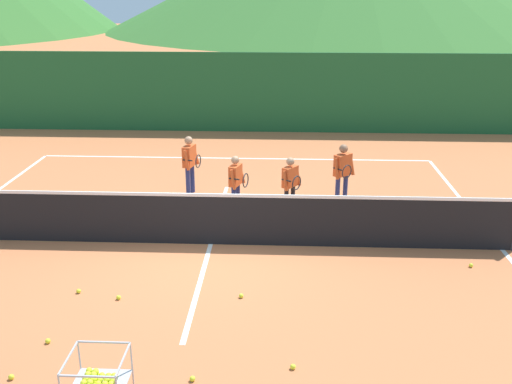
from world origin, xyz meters
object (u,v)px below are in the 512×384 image
object	(u,v)px
student_1	(236,179)
tennis_ball_4	(471,265)
tennis_ball_1	(293,367)
student_0	(190,160)
tennis_ball_7	(241,296)
tennis_ball_6	(11,377)
student_2	(290,181)
student_3	(343,169)
tennis_ball_8	(119,297)
tennis_ball_9	(48,341)
tennis_net	(210,219)
tennis_ball_2	(192,379)
tennis_ball_3	(79,291)
ball_cart	(97,383)

from	to	relation	value
student_1	tennis_ball_4	xyz separation A→B (m)	(4.09, -2.25, -0.69)
tennis_ball_1	tennis_ball_4	world-z (taller)	same
student_0	tennis_ball_7	world-z (taller)	student_0
student_1	tennis_ball_1	xyz separation A→B (m)	(1.09, -5.08, -0.69)
tennis_ball_6	tennis_ball_4	bearing A→B (deg)	26.63
student_2	student_3	size ratio (longest dim) A/B	0.91
tennis_ball_8	tennis_ball_9	xyz separation A→B (m)	(-0.62, -1.14, 0.00)
tennis_net	tennis_ball_2	bearing A→B (deg)	-86.37
tennis_ball_6	tennis_ball_9	world-z (taller)	same
tennis_net	student_0	bearing A→B (deg)	106.12
student_3	student_1	bearing A→B (deg)	-166.01
tennis_ball_8	tennis_ball_3	bearing A→B (deg)	166.40
tennis_ball_7	tennis_ball_8	xyz separation A→B (m)	(-1.83, -0.13, 0.00)
tennis_net	ball_cart	xyz separation A→B (m)	(-0.60, -4.64, 0.09)
tennis_ball_1	tennis_ball_2	xyz separation A→B (m)	(-1.19, -0.28, 0.00)
ball_cart	tennis_ball_8	size ratio (longest dim) A/B	13.22
tennis_net	student_0	xyz separation A→B (m)	(-0.75, 2.61, 0.30)
tennis_ball_8	tennis_net	bearing A→B (deg)	60.31
student_3	tennis_ball_1	bearing A→B (deg)	-101.07
tennis_ball_8	student_2	bearing A→B (deg)	53.64
tennis_ball_2	tennis_ball_8	xyz separation A→B (m)	(-1.38, 1.82, 0.00)
student_0	tennis_ball_1	xyz separation A→B (m)	(2.19, -6.14, -0.76)
student_3	student_2	bearing A→B (deg)	-151.70
ball_cart	tennis_net	bearing A→B (deg)	82.65
tennis_ball_1	tennis_ball_3	xyz separation A→B (m)	(-3.24, 1.69, 0.00)
student_2	tennis_ball_4	size ratio (longest dim) A/B	17.65
ball_cart	tennis_ball_1	size ratio (longest dim) A/B	13.22
tennis_net	ball_cart	world-z (taller)	tennis_net
student_1	student_3	xyz separation A→B (m)	(2.19, 0.55, 0.07)
tennis_ball_1	tennis_ball_7	bearing A→B (deg)	114.26
student_3	tennis_ball_6	world-z (taller)	student_3
tennis_ball_8	tennis_ball_2	bearing A→B (deg)	-52.72
tennis_net	tennis_ball_9	world-z (taller)	tennis_net
tennis_net	tennis_ball_9	bearing A→B (deg)	-119.32
tennis_ball_2	tennis_ball_4	world-z (taller)	same
student_1	ball_cart	distance (m)	6.27
tennis_ball_3	tennis_ball_4	xyz separation A→B (m)	(6.23, 1.14, 0.00)
tennis_ball_4	tennis_ball_6	distance (m)	7.10
tennis_ball_6	tennis_ball_7	bearing A→B (deg)	37.79
student_1	student_3	world-z (taller)	student_3
ball_cart	tennis_ball_3	distance (m)	3.10
student_2	student_3	xyz separation A→B (m)	(1.10, 0.59, 0.07)
student_3	tennis_ball_4	distance (m)	3.46
tennis_ball_1	tennis_ball_4	distance (m)	4.12
tennis_ball_2	tennis_ball_7	world-z (taller)	same
student_1	tennis_ball_8	distance (m)	3.91
tennis_net	student_1	bearing A→B (deg)	77.40
student_1	tennis_ball_6	xyz separation A→B (m)	(-2.26, -5.44, -0.69)
tennis_ball_3	tennis_ball_6	xyz separation A→B (m)	(-0.12, -2.04, 0.00)
student_1	ball_cart	world-z (taller)	student_1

